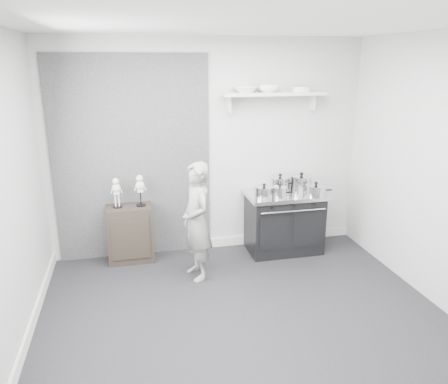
# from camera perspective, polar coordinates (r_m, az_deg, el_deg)

# --- Properties ---
(ground) EXTENTS (4.00, 4.00, 0.00)m
(ground) POSITION_cam_1_polar(r_m,az_deg,el_deg) (4.41, 2.76, -16.49)
(ground) COLOR black
(ground) RESTS_ON ground
(room_shell) EXTENTS (4.02, 3.62, 2.71)m
(room_shell) POSITION_cam_1_polar(r_m,az_deg,el_deg) (3.88, 1.25, 5.21)
(room_shell) COLOR #ACACA9
(room_shell) RESTS_ON ground
(wall_shelf) EXTENTS (1.30, 0.26, 0.24)m
(wall_shelf) POSITION_cam_1_polar(r_m,az_deg,el_deg) (5.53, 6.51, 12.52)
(wall_shelf) COLOR silver
(wall_shelf) RESTS_ON room_shell
(stove) EXTENTS (0.98, 0.62, 0.79)m
(stove) POSITION_cam_1_polar(r_m,az_deg,el_deg) (5.75, 7.85, -3.89)
(stove) COLOR black
(stove) RESTS_ON ground
(side_cabinet) EXTENTS (0.55, 0.32, 0.71)m
(side_cabinet) POSITION_cam_1_polar(r_m,az_deg,el_deg) (5.55, -12.12, -5.35)
(side_cabinet) COLOR black
(side_cabinet) RESTS_ON ground
(child) EXTENTS (0.43, 0.56, 1.36)m
(child) POSITION_cam_1_polar(r_m,az_deg,el_deg) (4.92, -3.59, -3.87)
(child) COLOR gray
(child) RESTS_ON ground
(pot_front_left) EXTENTS (0.33, 0.24, 0.18)m
(pot_front_left) POSITION_cam_1_polar(r_m,az_deg,el_deg) (5.42, 5.25, 0.05)
(pot_front_left) COLOR silver
(pot_front_left) RESTS_ON stove
(pot_back_left) EXTENTS (0.35, 0.26, 0.23)m
(pot_back_left) POSITION_cam_1_polar(r_m,az_deg,el_deg) (5.71, 7.32, 1.11)
(pot_back_left) COLOR silver
(pot_back_left) RESTS_ON stove
(pot_back_right) EXTENTS (0.36, 0.28, 0.24)m
(pot_back_right) POSITION_cam_1_polar(r_m,az_deg,el_deg) (5.76, 10.05, 1.18)
(pot_back_right) COLOR silver
(pot_back_right) RESTS_ON stove
(pot_front_right) EXTENTS (0.35, 0.26, 0.18)m
(pot_front_right) POSITION_cam_1_polar(r_m,az_deg,el_deg) (5.57, 11.89, 0.23)
(pot_front_right) COLOR silver
(pot_front_right) RESTS_ON stove
(pot_front_center) EXTENTS (0.26, 0.17, 0.17)m
(pot_front_center) POSITION_cam_1_polar(r_m,az_deg,el_deg) (5.41, 7.31, -0.04)
(pot_front_center) COLOR silver
(pot_front_center) RESTS_ON stove
(skeleton_full) EXTENTS (0.12, 0.08, 0.42)m
(skeleton_full) POSITION_cam_1_polar(r_m,az_deg,el_deg) (5.36, -13.88, 0.16)
(skeleton_full) COLOR beige
(skeleton_full) RESTS_ON side_cabinet
(skeleton_torso) EXTENTS (0.12, 0.08, 0.45)m
(skeleton_torso) POSITION_cam_1_polar(r_m,az_deg,el_deg) (5.36, -10.90, 0.50)
(skeleton_torso) COLOR beige
(skeleton_torso) RESTS_ON side_cabinet
(bowl_large) EXTENTS (0.28, 0.28, 0.07)m
(bowl_large) POSITION_cam_1_polar(r_m,az_deg,el_deg) (5.41, 2.77, 13.21)
(bowl_large) COLOR white
(bowl_large) RESTS_ON wall_shelf
(bowl_small) EXTENTS (0.26, 0.26, 0.08)m
(bowl_small) POSITION_cam_1_polar(r_m,az_deg,el_deg) (5.50, 5.80, 13.27)
(bowl_small) COLOR white
(bowl_small) RESTS_ON wall_shelf
(plate_stack) EXTENTS (0.24, 0.24, 0.06)m
(plate_stack) POSITION_cam_1_polar(r_m,az_deg,el_deg) (5.65, 10.05, 13.09)
(plate_stack) COLOR silver
(plate_stack) RESTS_ON wall_shelf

